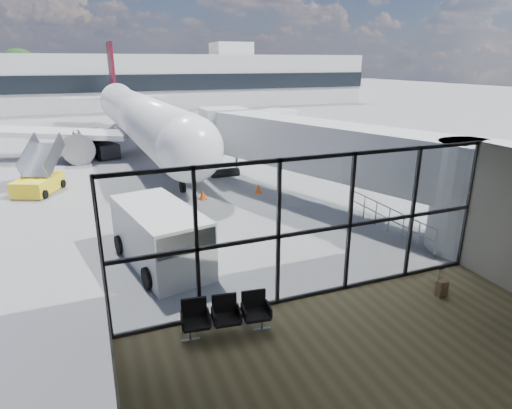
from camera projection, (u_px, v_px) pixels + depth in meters
ground at (143, 126)px, 48.72m from camera, size 220.00×220.00×0.00m
lounge_shell at (436, 295)px, 8.35m from camera, size 12.02×8.01×4.51m
glass_curtain_wall at (315, 229)px, 12.71m from camera, size 12.10×0.12×4.50m
jet_bridge at (334, 154)px, 20.49m from camera, size 8.00×16.50×4.33m
apron_railing at (389, 216)px, 18.23m from camera, size 0.06×5.46×1.11m
far_terminal at (118, 80)px, 66.56m from camera, size 80.00×12.20×11.00m
tree_5 at (20, 69)px, 69.87m from camera, size 6.27×6.27×9.03m
seating_row at (226, 313)px, 11.46m from camera, size 2.39×0.94×1.06m
suitcase at (442, 288)px, 13.31m from camera, size 0.35×0.27×0.92m
airliner at (138, 116)px, 34.80m from camera, size 30.26×35.06×9.03m
service_van at (162, 236)px, 15.24m from camera, size 3.09×5.15×2.10m
belt_loader at (102, 149)px, 32.74m from camera, size 2.61×4.42×1.93m
mobile_stairs at (39, 182)px, 23.86m from camera, size 2.85×3.85×2.46m
traffic_cone_b at (203, 194)px, 22.76m from camera, size 0.38×0.38×0.55m
traffic_cone_c at (259, 188)px, 23.83m from camera, size 0.38×0.38×0.55m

